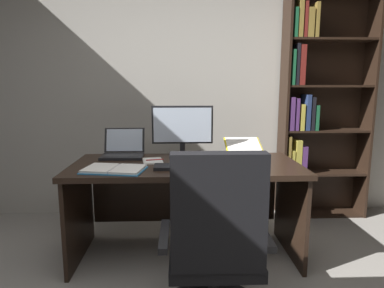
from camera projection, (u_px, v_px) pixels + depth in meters
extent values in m
cube|color=#B2ADA3|center=(193.00, 79.00, 3.47)|extent=(5.06, 0.12, 2.83)
cube|color=black|center=(186.00, 166.00, 2.57)|extent=(1.74, 0.78, 0.04)
cube|color=black|center=(79.00, 214.00, 2.60)|extent=(0.03, 0.72, 0.71)
cube|color=black|center=(290.00, 211.00, 2.67)|extent=(0.03, 0.72, 0.71)
cube|color=black|center=(185.00, 193.00, 2.99)|extent=(1.62, 0.03, 0.50)
cube|color=black|center=(284.00, 109.00, 3.35)|extent=(0.02, 0.26, 2.24)
cube|color=black|center=(367.00, 108.00, 3.38)|extent=(0.02, 0.26, 2.24)
cube|color=black|center=(320.00, 108.00, 3.49)|extent=(0.88, 0.01, 2.24)
cube|color=black|center=(319.00, 213.00, 3.55)|extent=(0.83, 0.24, 0.02)
cube|color=gray|center=(284.00, 196.00, 3.48)|extent=(0.03, 0.21, 0.37)
cube|color=maroon|center=(289.00, 198.00, 3.46)|extent=(0.04, 0.16, 0.34)
cube|color=#512D66|center=(294.00, 202.00, 3.50)|extent=(0.04, 0.21, 0.25)
cube|color=#512D66|center=(301.00, 197.00, 3.46)|extent=(0.05, 0.15, 0.37)
cube|color=black|center=(321.00, 173.00, 3.48)|extent=(0.83, 0.24, 0.02)
cube|color=olive|center=(287.00, 154.00, 3.41)|extent=(0.03, 0.20, 0.38)
cube|color=gold|center=(290.00, 161.00, 3.42)|extent=(0.03, 0.20, 0.24)
cube|color=gold|center=(297.00, 157.00, 3.39)|extent=(0.06, 0.15, 0.34)
cube|color=#512D66|center=(302.00, 159.00, 3.41)|extent=(0.05, 0.17, 0.28)
cube|color=black|center=(324.00, 130.00, 3.40)|extent=(0.83, 0.24, 0.02)
cube|color=#512D66|center=(290.00, 114.00, 3.31)|extent=(0.04, 0.15, 0.33)
cube|color=#512D66|center=(295.00, 114.00, 3.34)|extent=(0.03, 0.20, 0.31)
cube|color=gold|center=(301.00, 117.00, 3.32)|extent=(0.04, 0.15, 0.26)
cube|color=navy|center=(305.00, 112.00, 3.34)|extent=(0.04, 0.20, 0.35)
cube|color=black|center=(310.00, 113.00, 3.33)|extent=(0.03, 0.18, 0.33)
cube|color=#195633|center=(314.00, 117.00, 3.35)|extent=(0.03, 0.20, 0.25)
cube|color=black|center=(327.00, 86.00, 3.33)|extent=(0.83, 0.24, 0.02)
cube|color=#195633|center=(292.00, 68.00, 3.25)|extent=(0.03, 0.17, 0.33)
cube|color=black|center=(296.00, 65.00, 3.23)|extent=(0.03, 0.15, 0.39)
cube|color=maroon|center=(300.00, 65.00, 3.24)|extent=(0.05, 0.17, 0.38)
cube|color=black|center=(330.00, 40.00, 3.25)|extent=(0.83, 0.24, 0.02)
cube|color=#195633|center=(293.00, 24.00, 3.19)|extent=(0.03, 0.20, 0.27)
cube|color=olive|center=(299.00, 18.00, 3.16)|extent=(0.04, 0.15, 0.37)
cube|color=maroon|center=(303.00, 21.00, 3.19)|extent=(0.03, 0.20, 0.32)
cube|color=olive|center=(308.00, 24.00, 3.19)|extent=(0.06, 0.18, 0.27)
cube|color=olive|center=(314.00, 21.00, 3.19)|extent=(0.03, 0.19, 0.32)
cylinder|color=black|center=(213.00, 285.00, 1.94)|extent=(0.06, 0.06, 0.30)
cube|color=black|center=(214.00, 255.00, 1.91)|extent=(0.50, 0.48, 0.07)
cube|color=black|center=(219.00, 212.00, 1.65)|extent=(0.48, 0.10, 0.60)
cube|color=black|center=(164.00, 236.00, 1.87)|extent=(0.05, 0.38, 0.04)
cube|color=black|center=(263.00, 234.00, 1.89)|extent=(0.05, 0.38, 0.04)
cube|color=black|center=(183.00, 155.00, 2.82)|extent=(0.22, 0.16, 0.02)
cylinder|color=black|center=(183.00, 149.00, 2.81)|extent=(0.04, 0.04, 0.09)
cube|color=black|center=(182.00, 125.00, 2.79)|extent=(0.51, 0.02, 0.32)
cube|color=silver|center=(182.00, 125.00, 2.77)|extent=(0.48, 0.00, 0.29)
cube|color=black|center=(122.00, 157.00, 2.76)|extent=(0.34, 0.22, 0.02)
cube|color=#2D2D30|center=(122.00, 155.00, 2.74)|extent=(0.29, 0.12, 0.00)
cube|color=black|center=(125.00, 140.00, 2.89)|extent=(0.34, 0.08, 0.21)
cube|color=silver|center=(125.00, 140.00, 2.88)|extent=(0.31, 0.06, 0.18)
cube|color=black|center=(183.00, 167.00, 2.40)|extent=(0.42, 0.15, 0.02)
ellipsoid|color=black|center=(225.00, 165.00, 2.41)|extent=(0.06, 0.10, 0.04)
cube|color=black|center=(246.00, 156.00, 2.82)|extent=(0.14, 0.12, 0.01)
cube|color=black|center=(247.00, 155.00, 2.78)|extent=(0.28, 0.01, 0.01)
cube|color=yellow|center=(243.00, 145.00, 2.93)|extent=(0.31, 0.24, 0.10)
cube|color=white|center=(243.00, 144.00, 2.92)|extent=(0.29, 0.22, 0.09)
cube|color=#2D84C6|center=(100.00, 170.00, 2.35)|extent=(0.25, 0.30, 0.01)
cube|color=#2D84C6|center=(128.00, 171.00, 2.32)|extent=(0.25, 0.30, 0.01)
cube|color=white|center=(100.00, 168.00, 2.35)|extent=(0.24, 0.28, 0.02)
cube|color=white|center=(128.00, 169.00, 2.32)|extent=(0.24, 0.28, 0.02)
cylinder|color=#B7B7BC|center=(114.00, 169.00, 2.34)|extent=(0.06, 0.24, 0.02)
cube|color=white|center=(153.00, 161.00, 2.63)|extent=(0.18, 0.23, 0.01)
cylinder|color=maroon|center=(155.00, 160.00, 2.63)|extent=(0.14, 0.04, 0.01)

